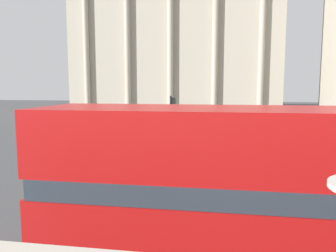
% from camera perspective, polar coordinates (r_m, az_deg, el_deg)
% --- Properties ---
extents(double_decker_bus, '(11.11, 2.76, 4.15)m').
position_cam_1_polar(double_decker_bus, '(7.73, 20.14, -10.85)').
color(double_decker_bus, black).
rests_on(double_decker_bus, ground_plane).
extents(plaza_building_left, '(35.04, 13.03, 23.94)m').
position_cam_1_polar(plaza_building_left, '(58.60, 1.37, 14.10)').
color(plaza_building_left, '#B2A893').
rests_on(plaza_building_left, ground_plane).
extents(traffic_light_near, '(0.42, 0.24, 3.85)m').
position_cam_1_polar(traffic_light_near, '(12.87, 19.68, -2.93)').
color(traffic_light_near, black).
rests_on(traffic_light_near, ground_plane).
extents(traffic_light_mid, '(0.42, 0.24, 4.04)m').
position_cam_1_polar(traffic_light_mid, '(20.38, 0.68, 1.30)').
color(traffic_light_mid, black).
rests_on(traffic_light_mid, ground_plane).
extents(pedestrian_white, '(0.32, 0.32, 1.72)m').
position_cam_1_polar(pedestrian_white, '(33.31, -3.23, 0.63)').
color(pedestrian_white, '#282B33').
rests_on(pedestrian_white, ground_plane).
extents(pedestrian_black, '(0.32, 0.32, 1.77)m').
position_cam_1_polar(pedestrian_black, '(14.98, -10.34, -7.08)').
color(pedestrian_black, '#282B33').
rests_on(pedestrian_black, ground_plane).
extents(pedestrian_yellow, '(0.32, 0.32, 1.78)m').
position_cam_1_polar(pedestrian_yellow, '(25.01, -7.20, -1.41)').
color(pedestrian_yellow, '#282B33').
rests_on(pedestrian_yellow, ground_plane).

